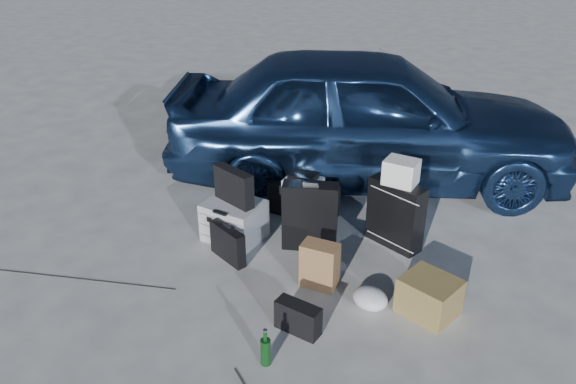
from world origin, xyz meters
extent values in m
plane|color=beige|center=(0.00, 0.00, 0.00)|extent=(60.00, 60.00, 0.00)
imported|color=navy|center=(-0.06, 2.49, 0.74)|extent=(4.67, 3.35, 1.48)
cube|color=#ADB0B2|center=(-0.66, 0.67, 0.19)|extent=(0.53, 0.44, 0.37)
cube|color=black|center=(-0.66, 0.69, 0.53)|extent=(0.45, 0.23, 0.32)
cube|color=black|center=(-0.52, 0.35, 0.16)|extent=(0.41, 0.23, 0.32)
cube|color=black|center=(0.02, 0.86, 0.32)|extent=(0.52, 0.33, 0.64)
cube|color=black|center=(0.68, 1.27, 0.31)|extent=(0.55, 0.35, 0.63)
cube|color=white|center=(0.70, 1.27, 0.74)|extent=(0.29, 0.23, 0.22)
cube|color=black|center=(-0.30, 1.38, 0.17)|extent=(0.68, 0.30, 0.34)
cube|color=white|center=(-0.30, 1.37, 0.37)|extent=(0.36, 0.28, 0.06)
cube|color=black|center=(-0.30, 1.37, 0.43)|extent=(0.27, 0.20, 0.06)
cube|color=#946040|center=(0.35, 0.38, 0.20)|extent=(0.30, 0.19, 0.39)
cube|color=olive|center=(1.23, 0.46, 0.15)|extent=(0.48, 0.45, 0.30)
ellipsoid|color=silver|center=(0.82, 0.31, 0.08)|extent=(0.34, 0.31, 0.16)
cube|color=black|center=(0.45, -0.20, 0.12)|extent=(0.35, 0.16, 0.24)
cylinder|color=black|center=(0.41, -0.60, 0.14)|extent=(0.09, 0.09, 0.28)
camera|label=1|loc=(1.88, -3.07, 2.81)|focal=35.00mm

